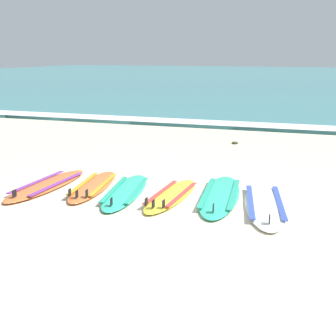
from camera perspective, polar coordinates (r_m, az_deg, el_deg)
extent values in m
plane|color=beige|center=(6.83, 0.22, -4.73)|extent=(80.00, 80.00, 0.00)
cube|color=teal|center=(43.43, 16.49, 10.40)|extent=(80.00, 60.00, 0.10)
cube|color=white|center=(14.15, 10.35, 4.95)|extent=(80.00, 1.02, 0.11)
ellipsoid|color=orange|center=(8.07, -14.35, -1.99)|extent=(0.59, 2.14, 0.07)
cube|color=purple|center=(8.17, -15.48, -1.58)|extent=(0.11, 1.49, 0.01)
cube|color=purple|center=(7.95, -13.23, -1.85)|extent=(0.11, 1.49, 0.01)
cube|color=black|center=(7.41, -18.02, -2.92)|extent=(0.01, 0.09, 0.11)
ellipsoid|color=orange|center=(7.85, -8.99, -2.16)|extent=(0.80, 1.99, 0.07)
cube|color=gold|center=(7.90, -10.21, -1.81)|extent=(0.29, 1.35, 0.01)
cube|color=gold|center=(7.79, -7.78, -1.93)|extent=(0.29, 1.35, 0.01)
cube|color=black|center=(7.14, -10.93, -3.09)|extent=(0.03, 0.09, 0.11)
cube|color=black|center=(7.24, -11.75, -2.90)|extent=(0.03, 0.09, 0.11)
cube|color=black|center=(7.15, -9.76, -3.02)|extent=(0.03, 0.09, 0.11)
ellipsoid|color=#2DB793|center=(7.48, -5.14, -2.84)|extent=(0.86, 2.13, 0.07)
cube|color=teal|center=(7.52, -6.52, -2.47)|extent=(0.32, 1.44, 0.01)
cube|color=teal|center=(7.43, -3.75, -2.61)|extent=(0.32, 1.44, 0.01)
cube|color=black|center=(6.71, -6.84, -4.04)|extent=(0.03, 0.09, 0.11)
ellipsoid|color=yellow|center=(7.26, 0.40, -3.31)|extent=(0.51, 1.91, 0.07)
cube|color=#D13838|center=(7.30, -0.86, -2.87)|extent=(0.09, 1.33, 0.01)
cube|color=#D13838|center=(7.19, 1.69, -3.13)|extent=(0.09, 1.33, 0.01)
cube|color=black|center=(6.57, -1.79, -4.34)|extent=(0.01, 0.09, 0.11)
cube|color=black|center=(6.67, -2.64, -4.07)|extent=(0.01, 0.09, 0.11)
cube|color=black|center=(6.58, -0.53, -4.31)|extent=(0.01, 0.09, 0.11)
ellipsoid|color=#2DB793|center=(7.30, 6.28, -3.28)|extent=(0.85, 2.35, 0.07)
cube|color=teal|center=(7.31, 4.67, -2.89)|extent=(0.28, 1.60, 0.01)
cube|color=teal|center=(7.28, 7.91, -3.06)|extent=(0.28, 1.60, 0.01)
cube|color=black|center=(6.43, 5.48, -4.81)|extent=(0.02, 0.09, 0.11)
ellipsoid|color=white|center=(6.99, 11.57, -4.27)|extent=(1.01, 2.35, 0.07)
cube|color=#334CB2|center=(6.97, 9.90, -3.90)|extent=(0.39, 1.58, 0.01)
cube|color=#334CB2|center=(7.00, 13.27, -3.99)|extent=(0.39, 1.58, 0.01)
cube|color=black|center=(6.12, 12.13, -6.02)|extent=(0.03, 0.09, 0.11)
ellipsoid|color=#384723|center=(11.63, 8.07, 3.03)|extent=(0.17, 0.13, 0.06)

